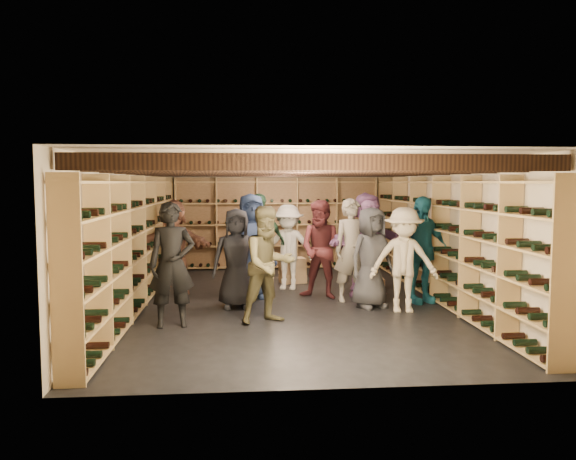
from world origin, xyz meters
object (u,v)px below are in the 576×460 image
(crate_stack_left, at_px, (260,266))
(person_10, at_px, (258,243))
(person_0, at_px, (237,258))
(crate_loose, at_px, (371,283))
(person_5, at_px, (173,247))
(person_2, at_px, (268,265))
(person_3, at_px, (404,260))
(person_7, at_px, (352,250))
(person_9, at_px, (288,247))
(person_8, at_px, (322,249))
(person_12, at_px, (371,258))
(person_1, at_px, (172,265))
(person_6, at_px, (251,246))
(crate_stack_right, at_px, (292,270))
(person_11, at_px, (367,244))
(person_4, at_px, (420,250))

(crate_stack_left, bearing_deg, person_10, -97.80)
(person_0, bearing_deg, crate_stack_left, 76.49)
(crate_loose, height_order, person_5, person_5)
(person_2, xyz_separation_m, person_3, (2.16, 0.50, -0.03))
(crate_loose, relative_size, person_7, 0.28)
(person_9, bearing_deg, crate_loose, 16.88)
(person_8, relative_size, person_10, 0.94)
(crate_loose, bearing_deg, person_12, -103.36)
(crate_loose, height_order, person_10, person_10)
(person_3, relative_size, person_10, 0.90)
(person_5, distance_m, person_7, 3.27)
(person_3, xyz_separation_m, person_10, (-2.24, 1.80, 0.09))
(crate_stack_left, distance_m, person_10, 0.64)
(person_7, bearing_deg, person_1, -159.64)
(crate_stack_left, height_order, person_10, person_10)
(crate_loose, distance_m, person_0, 3.12)
(person_6, height_order, person_7, person_6)
(person_2, bearing_deg, person_0, 90.36)
(crate_stack_left, relative_size, person_1, 0.48)
(person_6, height_order, person_12, person_6)
(person_2, bearing_deg, person_1, 160.60)
(person_3, bearing_deg, person_1, -162.52)
(person_2, height_order, person_3, person_2)
(person_1, xyz_separation_m, person_7, (2.88, 1.47, -0.00))
(crate_stack_right, xyz_separation_m, person_7, (0.86, -1.85, 0.63))
(crate_stack_right, bearing_deg, person_7, -65.04)
(crate_loose, xyz_separation_m, person_8, (-1.10, -0.95, 0.78))
(person_3, xyz_separation_m, person_9, (-1.66, 2.03, -0.02))
(person_0, xyz_separation_m, person_10, (0.39, 1.28, 0.11))
(crate_stack_left, height_order, person_7, person_7)
(person_3, relative_size, person_6, 0.89)
(person_0, distance_m, person_11, 2.45)
(person_7, bearing_deg, person_2, -144.72)
(crate_loose, xyz_separation_m, person_9, (-1.63, -0.06, 0.72))
(person_5, bearing_deg, person_2, -33.73)
(person_4, relative_size, person_10, 0.99)
(person_3, bearing_deg, person_9, 136.86)
(person_4, bearing_deg, person_9, 130.03)
(person_4, relative_size, person_12, 1.10)
(crate_loose, xyz_separation_m, person_4, (0.50, -1.45, 0.82))
(crate_stack_left, height_order, person_1, person_1)
(person_2, bearing_deg, person_11, 19.50)
(crate_stack_right, bearing_deg, person_10, -128.92)
(crate_stack_left, height_order, crate_loose, crate_stack_left)
(person_6, bearing_deg, person_2, -90.53)
(person_1, xyz_separation_m, person_6, (1.15, 1.89, 0.04))
(person_2, bearing_deg, crate_loose, 26.28)
(person_1, distance_m, person_3, 3.59)
(crate_stack_left, xyz_separation_m, person_1, (-1.34, -2.82, 0.46))
(crate_stack_left, height_order, person_12, person_12)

